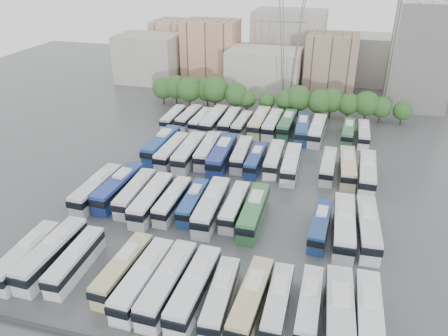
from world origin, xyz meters
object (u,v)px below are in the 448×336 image
(bus_r3_s3, at_px, (214,120))
(bus_r2_s5, at_px, (222,154))
(bus_r1_s1, at_px, (118,187))
(bus_r2_s1, at_px, (162,144))
(bus_r0_s12, at_px, (339,319))
(bus_r2_s13, at_px, (367,172))
(bus_r3_s13, at_px, (363,134))
(bus_r0_s10, at_px, (278,302))
(bus_r1_s0, at_px, (97,189))
(bus_r3_s4, at_px, (229,121))
(bus_r1_s11, at_px, (320,225))
(bus_r2_s6, at_px, (241,154))
(bus_r2_s7, at_px, (256,160))
(bus_r0_s0, at_px, (27,255))
(bus_r2_s9, at_px, (291,164))
(bus_r2_s2, at_px, (172,151))
(bus_r3_s5, at_px, (242,124))
(bus_r0_s5, at_px, (144,279))
(bus_r1_s7, at_px, (235,206))
(bus_r2_s4, at_px, (208,150))
(bus_r0_s1, at_px, (52,253))
(electricity_pylon, at_px, (291,32))
(bus_r1_s12, at_px, (344,226))
(bus_r3_s0, at_px, (173,118))
(bus_r1_s13, at_px, (368,228))
(bus_r3_s6, at_px, (259,122))
(bus_r2_s11, at_px, (328,166))
(bus_r3_s9, at_px, (302,129))
(bus_r1_s2, at_px, (135,193))
(bus_r0_s2, at_px, (76,260))
(bus_r1_s4, at_px, (173,200))
(bus_r1_s8, at_px, (254,212))
(bus_r0_s7, at_px, (194,288))
(bus_r3_s2, at_px, (201,120))
(bus_r3_s7, at_px, (273,124))
(bus_r1_s5, at_px, (193,202))
(bus_r0_s11, at_px, (309,305))
(bus_r2_s12, at_px, (347,167))
(bus_r3_s12, at_px, (348,132))
(bus_r2_s3, at_px, (189,152))
(bus_r3_s10, at_px, (317,130))
(bus_r0_s6, at_px, (168,283))
(bus_r0_s9, at_px, (251,299))
(bus_r0_s4, at_px, (123,269))
(apartment_tower, at_px, (421,56))
(bus_r0_s13, at_px, (368,318))

(bus_r3_s3, bearing_deg, bus_r2_s5, -67.72)
(bus_r1_s1, bearing_deg, bus_r2_s1, 91.73)
(bus_r0_s12, bearing_deg, bus_r2_s13, 81.47)
(bus_r3_s13, bearing_deg, bus_r0_s10, -100.59)
(bus_r0_s12, distance_m, bus_r3_s3, 61.49)
(bus_r1_s0, relative_size, bus_r3_s4, 1.07)
(bus_r1_s11, xyz_separation_m, bus_r2_s6, (-16.46, 20.32, 0.12))
(bus_r2_s13, bearing_deg, bus_r2_s7, 179.80)
(bus_r0_s0, relative_size, bus_r2_s9, 0.97)
(bus_r0_s0, relative_size, bus_r2_s2, 0.98)
(bus_r3_s4, distance_m, bus_r3_s5, 3.12)
(bus_r0_s5, bearing_deg, bus_r1_s7, 73.42)
(bus_r2_s4, bearing_deg, bus_r0_s1, -108.33)
(bus_r0_s5, height_order, bus_r2_s4, bus_r0_s5)
(electricity_pylon, height_order, bus_r1_s12, electricity_pylon)
(bus_r3_s0, height_order, bus_r3_s4, bus_r3_s4)
(bus_r1_s13, xyz_separation_m, bus_r3_s6, (-22.94, 36.96, 0.03))
(bus_r2_s1, xyz_separation_m, bus_r2_s11, (32.88, -0.13, -0.35))
(bus_r2_s11, relative_size, bus_r3_s6, 0.86)
(bus_r3_s6, height_order, bus_r3_s9, bus_r3_s6)
(bus_r1_s2, bearing_deg, bus_r0_s2, -91.43)
(bus_r1_s4, xyz_separation_m, bus_r1_s8, (13.15, -0.13, 0.19))
(bus_r0_s2, height_order, bus_r1_s12, bus_r1_s12)
(bus_r0_s7, bearing_deg, bus_r3_s2, 108.47)
(bus_r0_s1, distance_m, bus_r0_s7, 20.03)
(bus_r1_s4, height_order, bus_r3_s7, bus_r3_s7)
(bus_r1_s5, bearing_deg, bus_r0_s10, -49.91)
(bus_r3_s3, bearing_deg, bus_r3_s6, 11.13)
(bus_r0_s11, xyz_separation_m, bus_r1_s2, (-29.68, 17.63, 0.16))
(bus_r2_s7, bearing_deg, bus_r2_s12, 4.22)
(bus_r2_s13, bearing_deg, bus_r3_s2, 155.29)
(bus_r3_s12, bearing_deg, bus_r0_s7, -104.10)
(bus_r1_s1, relative_size, bus_r2_s3, 0.98)
(bus_r0_s5, height_order, bus_r0_s10, bus_r0_s5)
(bus_r0_s10, height_order, bus_r1_s11, same)
(bus_r1_s4, xyz_separation_m, bus_r3_s7, (9.83, 36.67, 0.17))
(bus_r2_s6, distance_m, bus_r3_s10, 20.62)
(bus_r3_s4, bearing_deg, bus_r3_s2, -174.76)
(bus_r0_s1, bearing_deg, bus_r2_s7, 61.48)
(bus_r2_s12, bearing_deg, bus_r0_s6, -120.89)
(bus_r2_s7, bearing_deg, bus_r0_s12, -64.80)
(bus_r0_s9, height_order, bus_r2_s7, bus_r0_s9)
(bus_r0_s4, distance_m, bus_r3_s9, 55.02)
(bus_r1_s1, height_order, bus_r2_s12, bus_r1_s1)
(apartment_tower, bearing_deg, bus_r3_s10, -127.76)
(bus_r0_s5, relative_size, bus_r2_s12, 1.02)
(bus_r3_s9, bearing_deg, bus_r0_s7, -100.22)
(bus_r1_s8, height_order, bus_r3_s3, bus_r3_s3)
(bus_r0_s13, height_order, bus_r2_s4, bus_r0_s13)
(bus_r0_s9, height_order, bus_r1_s4, bus_r0_s9)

